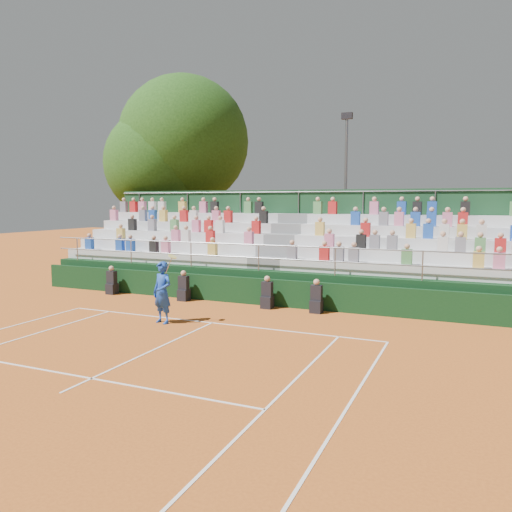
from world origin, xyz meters
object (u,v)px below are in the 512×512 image
at_px(floodlight_mast, 346,180).
at_px(tennis_player, 162,292).
at_px(tree_east, 184,141).
at_px(tree_west, 159,164).

bearing_deg(floodlight_mast, tennis_player, -98.98).
relative_size(tree_east, floodlight_mast, 1.31).
bearing_deg(tree_west, tennis_player, -55.41).
height_order(tennis_player, tree_west, tree_west).
distance_m(tennis_player, floodlight_mast, 15.35).
distance_m(tree_east, floodlight_mast, 10.07).
height_order(tennis_player, floodlight_mast, floodlight_mast).
bearing_deg(tree_east, tree_west, -137.47).
bearing_deg(tree_west, tree_east, 42.53).
distance_m(tennis_player, tree_east, 16.60).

